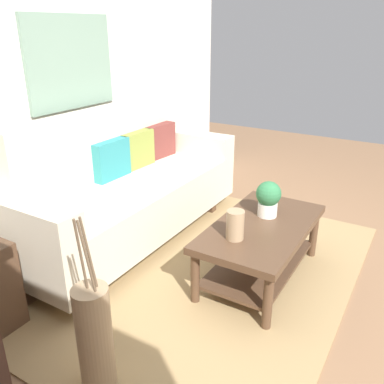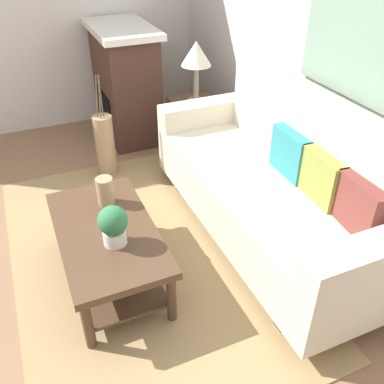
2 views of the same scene
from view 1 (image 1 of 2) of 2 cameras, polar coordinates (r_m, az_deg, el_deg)
ground_plane at (r=2.92m, az=12.61°, el=-14.22°), size 9.05×9.05×0.00m
wall_back at (r=3.51m, az=-19.02°, el=15.25°), size 5.05×0.10×2.70m
area_rug at (r=3.06m, az=3.60°, el=-11.55°), size 2.75×1.79×0.01m
couch at (r=3.46m, az=-9.48°, el=0.26°), size 2.23×0.84×1.08m
throw_pillow_teal at (r=3.46m, az=-11.34°, el=4.50°), size 0.36×0.13×0.32m
throw_pillow_olive at (r=3.71m, az=-7.78°, el=5.94°), size 0.37×0.14×0.32m
throw_pillow_maroon at (r=3.97m, az=-4.67°, el=7.18°), size 0.37×0.16×0.32m
coffee_table at (r=2.93m, az=9.63°, el=-6.52°), size 1.10×0.60×0.43m
tabletop_vase at (r=2.62m, az=6.08°, el=-4.61°), size 0.12×0.12×0.20m
potted_plant_tabletop at (r=2.95m, az=10.65°, el=-0.78°), size 0.18×0.18×0.26m
floor_vase at (r=2.14m, az=-13.43°, el=-19.65°), size 0.17×0.17×0.60m
floor_vase_branch_a at (r=1.87m, az=-14.31°, el=-8.29°), size 0.04×0.04×0.36m
floor_vase_branch_b at (r=1.87m, az=-15.34°, el=-8.51°), size 0.04×0.02×0.36m
floor_vase_branch_c at (r=1.84m, az=-14.57°, el=-8.83°), size 0.04×0.05×0.36m
framed_painting at (r=3.55m, az=-16.60°, el=17.02°), size 0.88×0.03×0.73m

